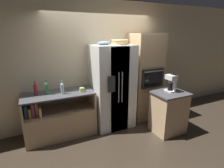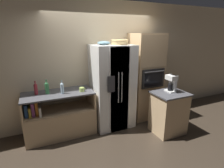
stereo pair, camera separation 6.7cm
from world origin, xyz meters
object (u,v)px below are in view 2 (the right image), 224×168
object	(u,v)px
bottle_tall	(36,89)
mug	(82,89)
coffee_maker	(172,82)
bottle_short	(47,88)
fruit_bowl	(104,43)
wall_oven	(145,77)
wicker_basket	(120,42)
bottle_wide	(62,88)
refrigerator	(112,87)

from	to	relation	value
bottle_tall	mug	bearing A→B (deg)	-11.68
coffee_maker	bottle_short	bearing A→B (deg)	160.95
fruit_bowl	mug	size ratio (longest dim) A/B	2.10
bottle_tall	bottle_short	world-z (taller)	bottle_short
fruit_bowl	bottle_short	world-z (taller)	fruit_bowl
wall_oven	fruit_bowl	xyz separation A→B (m)	(-1.09, -0.03, 0.84)
coffee_maker	fruit_bowl	bearing A→B (deg)	147.00
wicker_basket	bottle_wide	xyz separation A→B (m)	(-1.25, 0.00, -0.86)
refrigerator	fruit_bowl	xyz separation A→B (m)	(-0.18, 0.03, 0.97)
wall_oven	bottle_short	world-z (taller)	wall_oven
wicker_basket	coffee_maker	size ratio (longest dim) A/B	1.06
bottle_tall	bottle_short	distance (m)	0.21
wall_oven	wicker_basket	bearing A→B (deg)	-173.11
bottle_short	wicker_basket	bearing A→B (deg)	-4.01
bottle_short	wall_oven	bearing A→B (deg)	-0.40
refrigerator	wicker_basket	xyz separation A→B (m)	(0.16, -0.03, 0.98)
wicker_basket	mug	bearing A→B (deg)	-178.43
fruit_bowl	bottle_short	bearing A→B (deg)	177.66
wall_oven	fruit_bowl	world-z (taller)	wall_oven
mug	bottle_wide	bearing A→B (deg)	175.93
refrigerator	wicker_basket	world-z (taller)	wicker_basket
refrigerator	bottle_short	xyz separation A→B (m)	(-1.37, 0.08, 0.13)
bottle_tall	bottle_short	size ratio (longest dim) A/B	0.95
fruit_bowl	coffee_maker	bearing A→B (deg)	-33.00
refrigerator	coffee_maker	size ratio (longest dim) A/B	5.25
refrigerator	bottle_tall	bearing A→B (deg)	175.30
refrigerator	wall_oven	world-z (taller)	wall_oven
wall_oven	refrigerator	bearing A→B (deg)	-175.87
wicker_basket	mug	size ratio (longest dim) A/B	2.85
wicker_basket	mug	xyz separation A→B (m)	(-0.87, -0.02, -0.94)
fruit_bowl	wall_oven	bearing A→B (deg)	1.73
bottle_short	coffee_maker	distance (m)	2.53
bottle_tall	bottle_short	xyz separation A→B (m)	(0.20, -0.05, 0.01)
wicker_basket	bottle_tall	xyz separation A→B (m)	(-1.73, 0.15, -0.86)
wicker_basket	bottle_short	size ratio (longest dim) A/B	1.28
wall_oven	bottle_wide	size ratio (longest dim) A/B	7.59
wall_oven	mug	distance (m)	1.63
wall_oven	coffee_maker	size ratio (longest dim) A/B	5.92
bottle_wide	bottle_short	bearing A→B (deg)	159.47
mug	coffee_maker	size ratio (longest dim) A/B	0.37
bottle_short	bottle_wide	distance (m)	0.30
wall_oven	mug	bearing A→B (deg)	-175.95
bottle_wide	coffee_maker	xyz separation A→B (m)	(2.12, -0.72, 0.05)
bottle_tall	bottle_wide	size ratio (longest dim) A/B	1.00
bottle_tall	fruit_bowl	bearing A→B (deg)	-3.95
bottle_short	refrigerator	bearing A→B (deg)	-3.42
refrigerator	coffee_maker	xyz separation A→B (m)	(1.02, -0.75, 0.17)
refrigerator	mug	world-z (taller)	refrigerator
wicker_basket	refrigerator	bearing A→B (deg)	170.94
bottle_wide	wicker_basket	bearing A→B (deg)	-0.17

